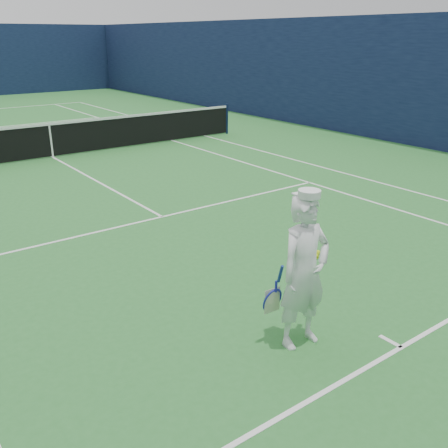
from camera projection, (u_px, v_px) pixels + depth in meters
name	position (u px, v px, depth m)	size (l,w,h in m)	color
ground	(53.00, 157.00, 14.66)	(80.00, 80.00, 0.00)	#2B732F
court_markings	(53.00, 157.00, 14.66)	(11.03, 23.83, 0.01)	white
windscreen_fence	(44.00, 87.00, 13.95)	(20.12, 36.12, 4.00)	#101B3B
tennis_net	(51.00, 139.00, 14.46)	(12.88, 0.09, 1.07)	#141E4C
tennis_player	(304.00, 272.00, 5.53)	(0.76, 0.50, 1.86)	white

